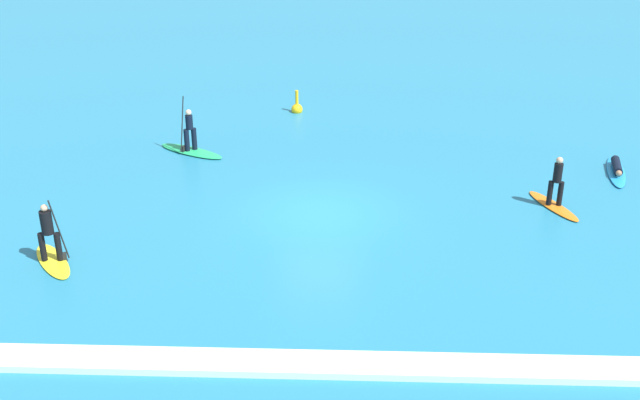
{
  "coord_description": "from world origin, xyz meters",
  "views": [
    {
      "loc": [
        0.8,
        -22.84,
        11.18
      ],
      "look_at": [
        0.0,
        0.0,
        0.5
      ],
      "focal_mm": 43.74,
      "sensor_mm": 36.0,
      "label": 1
    }
  ],
  "objects": [
    {
      "name": "ground_plane",
      "position": [
        0.0,
        0.0,
        0.0
      ],
      "size": [
        120.0,
        120.0,
        0.0
      ],
      "primitive_type": "plane",
      "color": "teal",
      "rests_on": "ground"
    },
    {
      "name": "surfer_on_yellow_board",
      "position": [
        -7.61,
        -3.47,
        0.54
      ],
      "size": [
        1.95,
        2.39,
        2.03
      ],
      "rotation": [
        0.0,
        0.0,
        5.32
      ],
      "color": "yellow",
      "rests_on": "ground_plane"
    },
    {
      "name": "surfer_on_green_board",
      "position": [
        -5.22,
        5.29,
        0.34
      ],
      "size": [
        2.94,
        2.11,
        2.27
      ],
      "rotation": [
        0.0,
        0.0,
        2.63
      ],
      "color": "#23B266",
      "rests_on": "ground_plane"
    },
    {
      "name": "surfer_on_orange_board",
      "position": [
        7.74,
        0.79,
        0.48
      ],
      "size": [
        1.53,
        2.55,
        1.79
      ],
      "rotation": [
        0.0,
        0.0,
        1.98
      ],
      "color": "orange",
      "rests_on": "ground_plane"
    },
    {
      "name": "surfer_on_blue_board",
      "position": [
        10.73,
        3.81,
        0.14
      ],
      "size": [
        1.24,
        3.11,
        0.42
      ],
      "rotation": [
        0.0,
        0.0,
        4.5
      ],
      "color": "#1E8CD1",
      "rests_on": "ground_plane"
    },
    {
      "name": "marker_buoy",
      "position": [
        -1.39,
        10.34,
        0.17
      ],
      "size": [
        0.51,
        0.51,
        1.13
      ],
      "color": "yellow",
      "rests_on": "ground_plane"
    },
    {
      "name": "wave_crest",
      "position": [
        0.0,
        -8.13,
        0.09
      ],
      "size": [
        25.17,
        0.9,
        0.18
      ],
      "primitive_type": "cube",
      "color": "white",
      "rests_on": "ground_plane"
    }
  ]
}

